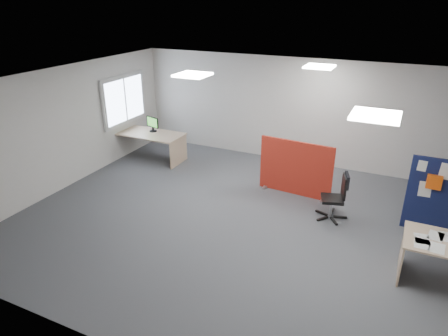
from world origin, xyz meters
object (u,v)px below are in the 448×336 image
at_px(monitor_second, 153,124).
at_px(red_divider, 295,169).
at_px(office_chair, 338,194).
at_px(second_desk, 152,139).

bearing_deg(monitor_second, red_divider, 9.19).
distance_m(red_divider, office_chair, 1.27).
bearing_deg(red_divider, office_chair, -29.48).
bearing_deg(second_desk, red_divider, -5.93).
bearing_deg(office_chair, second_desk, 150.86).
distance_m(red_divider, monitor_second, 4.12).
xyz_separation_m(red_divider, monitor_second, (-4.07, 0.55, 0.34)).
relative_size(second_desk, office_chair, 1.84).
height_order(red_divider, office_chair, red_divider).
relative_size(red_divider, second_desk, 0.94).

